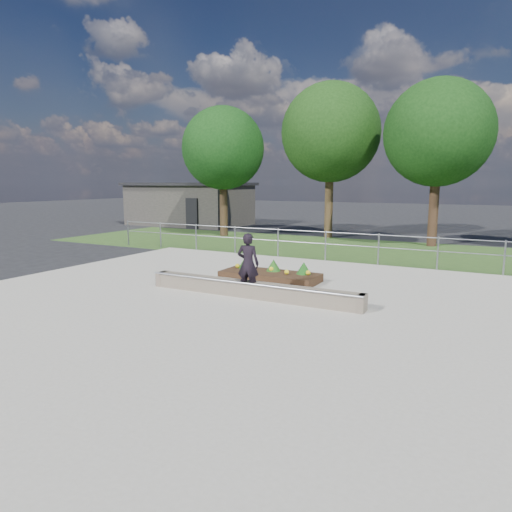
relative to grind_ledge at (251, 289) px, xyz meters
The scene contains 11 objects.
ground 1.24m from the grind_ledge, 99.59° to the right, with size 120.00×120.00×0.00m, color black.
grass_verge 9.81m from the grind_ledge, 91.18° to the left, with size 30.00×8.00×0.02m, color #2D4C1E.
concrete_slab 1.24m from the grind_ledge, 99.59° to the right, with size 15.00×15.00×0.06m, color #A19C8F.
fence 6.32m from the grind_ledge, 91.84° to the left, with size 20.06×0.06×1.20m.
building 22.03m from the grind_ledge, 130.21° to the left, with size 8.40×5.40×3.00m.
tree_far_left 15.09m from the grind_ledge, 124.80° to the left, with size 4.55×4.55×7.15m.
tree_mid_left 15.04m from the grind_ledge, 101.08° to the left, with size 5.25×5.25×8.25m.
tree_mid_right 14.01m from the grind_ledge, 77.67° to the left, with size 4.90×4.90×7.70m.
grind_ledge is the anchor object (origin of this frame).
planter_bed 2.18m from the grind_ledge, 102.53° to the left, with size 3.00×1.20×0.61m.
skateboarder 0.67m from the grind_ledge, behind, with size 0.80×0.47×1.68m.
Camera 1 is at (5.74, -8.90, 3.00)m, focal length 32.00 mm.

